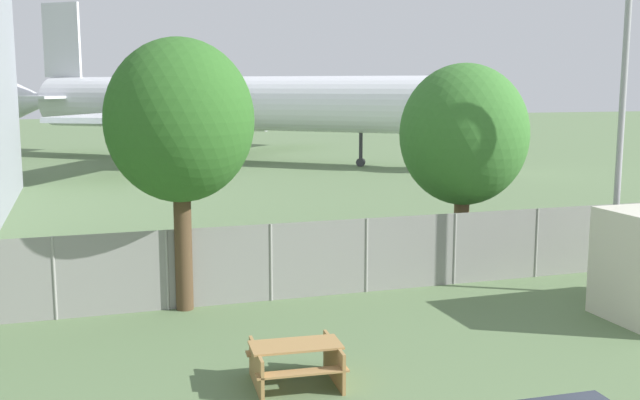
# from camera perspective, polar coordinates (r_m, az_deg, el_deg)

# --- Properties ---
(perimeter_fence) EXTENTS (56.07, 0.07, 1.95)m
(perimeter_fence) POSITION_cam_1_polar(r_m,az_deg,el_deg) (19.44, 3.56, -4.23)
(perimeter_fence) COLOR gray
(perimeter_fence) RESTS_ON ground
(airplane) EXTENTS (32.13, 27.13, 11.49)m
(airplane) POSITION_cam_1_polar(r_m,az_deg,el_deg) (53.41, -7.43, 7.28)
(airplane) COLOR silver
(airplane) RESTS_ON ground
(picnic_bench_near_cabin) EXTENTS (1.72, 1.51, 0.76)m
(picnic_bench_near_cabin) POSITION_cam_1_polar(r_m,az_deg,el_deg) (13.71, -1.87, -12.05)
(picnic_bench_near_cabin) COLOR #A37A47
(picnic_bench_near_cabin) RESTS_ON ground
(tree_behind_benches) EXTENTS (3.47, 3.47, 6.44)m
(tree_behind_benches) POSITION_cam_1_polar(r_m,az_deg,el_deg) (17.72, -10.64, 5.88)
(tree_behind_benches) COLOR #4C3823
(tree_behind_benches) RESTS_ON ground
(tree_far_right) EXTENTS (3.62, 3.62, 5.95)m
(tree_far_right) POSITION_cam_1_polar(r_m,az_deg,el_deg) (21.53, 10.90, 4.86)
(tree_far_right) COLOR brown
(tree_far_right) RESTS_ON ground
(light_mast) EXTENTS (0.44, 0.44, 8.72)m
(light_mast) POSITION_cam_1_polar(r_m,az_deg,el_deg) (20.14, 22.12, 7.87)
(light_mast) COLOR #99999E
(light_mast) RESTS_ON ground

